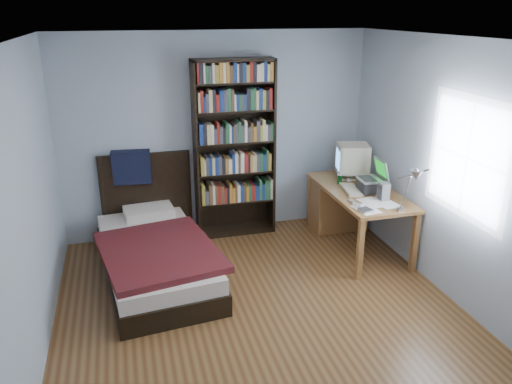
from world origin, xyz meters
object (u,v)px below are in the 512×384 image
speaker (384,192)px  soda_can (340,179)px  desk (343,202)px  crt_monitor (351,159)px  laptop (370,183)px  bed (154,251)px  bookshelf (234,150)px  keyboard (351,190)px  desk_lamp (414,179)px

speaker → soda_can: bearing=108.6°
desk → crt_monitor: (0.08, -0.01, 0.57)m
laptop → bed: 2.56m
bookshelf → keyboard: bearing=-33.7°
desk → desk_lamp: (-0.01, -1.50, 0.80)m
speaker → desk: bearing=94.7°
speaker → crt_monitor: bearing=89.2°
speaker → bed: 2.60m
keyboard → bookshelf: size_ratio=0.19×
speaker → bed: size_ratio=0.09×
desk → laptop: size_ratio=4.07×
bookshelf → laptop: bearing=-32.1°
keyboard → bookshelf: bookshelf is taller
crt_monitor → bookshelf: bookshelf is taller
keyboard → soda_can: (-0.03, 0.26, 0.04)m
desk_lamp → bookshelf: (-1.31, 1.87, -0.11)m
crt_monitor → desk: bearing=175.0°
desk_lamp → bed: 2.80m
crt_monitor → soda_can: bearing=-143.0°
soda_can → bookshelf: bookshelf is taller
speaker → bookshelf: bearing=138.1°
bookshelf → bed: 1.60m
desk_lamp → bed: bearing=156.2°
crt_monitor → speaker: crt_monitor is taller
keyboard → soda_can: bearing=105.1°
laptop → bookshelf: size_ratio=0.17×
crt_monitor → speaker: size_ratio=2.34×
crt_monitor → bookshelf: 1.45m
desk_lamp → keyboard: bearing=95.9°
keyboard → speaker: (0.21, -0.37, 0.09)m
desk_lamp → keyboard: 1.17m
soda_can → keyboard: bearing=-84.1°
soda_can → desk: bearing=50.4°
desk_lamp → speaker: 0.80m
bookshelf → bed: size_ratio=1.01×
desk → crt_monitor: size_ratio=3.30×
desk → soda_can: (-0.14, -0.17, 0.37)m
desk → desk_lamp: bearing=-90.2°
laptop → keyboard: bearing=158.7°
keyboard → desk_lamp: bearing=-74.8°
laptop → desk_lamp: desk_lamp is taller
speaker → bookshelf: size_ratio=0.09×
laptop → bed: bed is taller
speaker → soda_can: size_ratio=1.76×
laptop → speaker: bearing=-87.2°
desk_lamp → speaker: size_ratio=2.98×
desk_lamp → speaker: desk_lamp is taller
speaker → bookshelf: bookshelf is taller
desk → keyboard: 0.56m
crt_monitor → keyboard: size_ratio=1.11×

